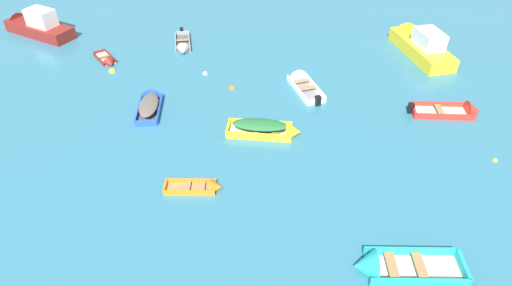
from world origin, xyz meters
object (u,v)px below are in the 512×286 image
(motor_launch_yellow_far_back, at_px, (418,43))
(mooring_buoy_outer_edge, at_px, (495,161))
(rowboat_orange_back_row_left, at_px, (204,187))
(motor_launch_maroon_back_row_center, at_px, (35,25))
(mooring_buoy_far_field, at_px, (112,72))
(mooring_buoy_between_boats_left, at_px, (232,89))
(rowboat_turquoise_back_row_right, at_px, (387,267))
(rowboat_maroon_far_right, at_px, (108,62))
(rowboat_red_near_left, at_px, (459,111))
(rowboat_blue_outer_left, at_px, (150,102))
(mooring_buoy_near_foreground, at_px, (205,74))
(rowboat_white_center, at_px, (300,81))
(rowboat_grey_outer_right, at_px, (183,47))
(rowboat_yellow_midfield_right, at_px, (271,129))

(motor_launch_yellow_far_back, bearing_deg, mooring_buoy_outer_edge, -84.72)
(rowboat_orange_back_row_left, distance_m, motor_launch_maroon_back_row_center, 24.39)
(mooring_buoy_far_field, bearing_deg, rowboat_orange_back_row_left, -54.34)
(motor_launch_maroon_back_row_center, distance_m, mooring_buoy_between_boats_left, 18.87)
(rowboat_turquoise_back_row_right, bearing_deg, rowboat_maroon_far_right, 134.86)
(rowboat_orange_back_row_left, height_order, mooring_buoy_far_field, rowboat_orange_back_row_left)
(rowboat_maroon_far_right, height_order, rowboat_red_near_left, rowboat_red_near_left)
(motor_launch_yellow_far_back, relative_size, mooring_buoy_outer_edge, 26.57)
(rowboat_orange_back_row_left, distance_m, mooring_buoy_far_field, 14.43)
(motor_launch_maroon_back_row_center, bearing_deg, rowboat_blue_outer_left, -40.57)
(rowboat_maroon_far_right, distance_m, motor_launch_yellow_far_back, 23.51)
(motor_launch_maroon_back_row_center, bearing_deg, mooring_buoy_near_foreground, -22.07)
(motor_launch_yellow_far_back, distance_m, mooring_buoy_far_field, 23.06)
(rowboat_white_center, xyz_separation_m, motor_launch_yellow_far_back, (9.16, 5.41, 0.52))
(rowboat_orange_back_row_left, xyz_separation_m, mooring_buoy_near_foreground, (-1.69, 11.74, -0.15))
(rowboat_white_center, height_order, motor_launch_maroon_back_row_center, motor_launch_maroon_back_row_center)
(rowboat_red_near_left, height_order, mooring_buoy_outer_edge, rowboat_red_near_left)
(rowboat_white_center, bearing_deg, rowboat_maroon_far_right, 170.84)
(rowboat_grey_outer_right, bearing_deg, mooring_buoy_far_field, -138.55)
(rowboat_grey_outer_right, xyz_separation_m, mooring_buoy_between_boats_left, (4.42, -5.79, -0.18))
(mooring_buoy_near_foreground, bearing_deg, rowboat_red_near_left, -14.28)
(rowboat_red_near_left, relative_size, mooring_buoy_outer_edge, 15.68)
(mooring_buoy_between_boats_left, distance_m, mooring_buoy_outer_edge, 16.43)
(rowboat_grey_outer_right, relative_size, mooring_buoy_between_boats_left, 9.43)
(rowboat_grey_outer_right, height_order, mooring_buoy_far_field, rowboat_grey_outer_right)
(mooring_buoy_between_boats_left, bearing_deg, rowboat_turquoise_back_row_right, -61.31)
(rowboat_yellow_midfield_right, bearing_deg, rowboat_orange_back_row_left, -123.62)
(rowboat_white_center, bearing_deg, mooring_buoy_between_boats_left, -169.27)
(rowboat_red_near_left, relative_size, motor_launch_maroon_back_row_center, 0.63)
(mooring_buoy_outer_edge, bearing_deg, rowboat_blue_outer_left, 167.70)
(rowboat_yellow_midfield_right, bearing_deg, rowboat_maroon_far_right, 146.44)
(mooring_buoy_far_field, relative_size, mooring_buoy_outer_edge, 1.69)
(rowboat_grey_outer_right, xyz_separation_m, rowboat_red_near_left, (18.81, -8.08, 0.01))
(rowboat_orange_back_row_left, xyz_separation_m, mooring_buoy_far_field, (-8.41, 11.72, -0.15))
(rowboat_grey_outer_right, bearing_deg, rowboat_turquoise_back_row_right, -58.63)
(rowboat_red_near_left, distance_m, motor_launch_yellow_far_back, 8.61)
(rowboat_white_center, relative_size, rowboat_blue_outer_left, 1.12)
(motor_launch_yellow_far_back, xyz_separation_m, motor_launch_maroon_back_row_center, (-30.87, 1.70, 0.02))
(rowboat_red_near_left, relative_size, mooring_buoy_near_foreground, 12.27)
(rowboat_yellow_midfield_right, distance_m, mooring_buoy_near_foreground, 8.48)
(rowboat_blue_outer_left, height_order, mooring_buoy_between_boats_left, rowboat_blue_outer_left)
(motor_launch_yellow_far_back, bearing_deg, rowboat_blue_outer_left, -155.18)
(rowboat_yellow_midfield_right, distance_m, rowboat_maroon_far_right, 14.76)
(mooring_buoy_outer_edge, bearing_deg, rowboat_red_near_left, 97.63)
(rowboat_yellow_midfield_right, xyz_separation_m, rowboat_grey_outer_right, (-7.20, 10.79, -0.19))
(rowboat_grey_outer_right, relative_size, motor_launch_yellow_far_back, 0.54)
(rowboat_maroon_far_right, distance_m, rowboat_turquoise_back_row_right, 24.54)
(rowboat_white_center, xyz_separation_m, rowboat_orange_back_row_left, (-5.06, -10.71, -0.05))
(rowboat_white_center, bearing_deg, rowboat_turquoise_back_row_right, -78.16)
(rowboat_red_near_left, bearing_deg, mooring_buoy_far_field, 169.81)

